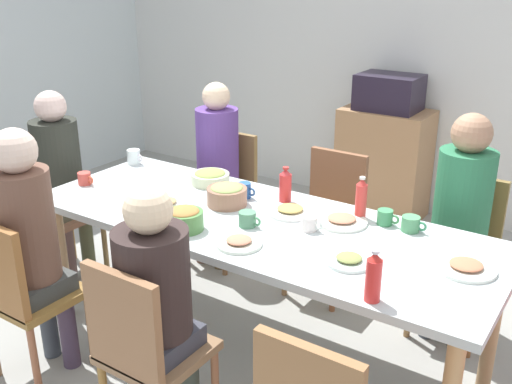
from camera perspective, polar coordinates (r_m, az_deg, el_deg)
The scene contains 35 objects.
ground_plane at distance 3.38m, azimuth -0.00°, elevation -14.89°, with size 7.53×7.53×0.00m, color #9A9B95.
wall_back at distance 5.02m, azimuth 16.24°, elevation 12.45°, with size 6.51×0.12×2.60m, color silver.
dining_table at distance 3.02m, azimuth -0.00°, elevation -3.99°, with size 2.45×0.90×0.78m.
chair_0 at distance 2.56m, azimuth -10.76°, elevation -14.45°, with size 0.40×0.40×0.90m.
person_0 at distance 2.50m, azimuth -9.63°, elevation -9.64°, with size 0.31×0.31×1.19m.
chair_2 at distance 3.51m, azimuth 19.05°, elevation -4.98°, with size 0.40×0.40×0.90m.
person_2 at distance 3.33m, azimuth 19.15°, elevation -1.63°, with size 0.30×0.30×1.29m.
chair_3 at distance 3.75m, azimuth 7.08°, elevation -2.16°, with size 0.40×0.40×0.90m.
chair_5 at distance 3.11m, azimuth -21.75°, elevation -8.79°, with size 0.40×0.40×0.90m.
person_5 at distance 3.04m, azimuth -21.04°, elevation -3.91°, with size 0.30×0.30×1.30m.
chair_6 at distance 4.15m, azimuth -2.97°, elevation 0.30°, with size 0.40×0.40×0.90m.
person_6 at distance 4.01m, azimuth -3.80°, elevation 3.10°, with size 0.30×0.30×1.27m.
chair_7 at distance 4.13m, azimuth -18.81°, elevation -0.97°, with size 0.40×0.40×0.90m.
person_7 at distance 3.98m, azimuth -18.41°, elevation 1.95°, with size 0.30×0.30×1.27m.
plate_0 at distance 2.59m, azimuth 8.95°, elevation -6.52°, with size 0.20×0.20×0.04m.
plate_1 at distance 3.19m, azimuth -8.73°, elevation -1.09°, with size 0.22×0.22×0.04m.
plate_2 at distance 2.97m, azimuth 8.25°, elevation -2.73°, with size 0.26×0.26×0.04m.
plate_3 at distance 2.66m, azimuth 19.57°, elevation -6.82°, with size 0.25×0.25×0.04m.
plate_4 at distance 3.06m, azimuth 3.31°, elevation -1.80°, with size 0.24×0.24×0.04m.
plate_5 at distance 2.72m, azimuth -1.64°, elevation -4.88°, with size 0.21×0.21×0.04m.
bowl_0 at distance 3.48m, azimuth -4.44°, elevation 1.45°, with size 0.23×0.23×0.08m.
bowl_1 at distance 3.15m, azimuth -2.82°, elevation -0.26°, with size 0.21×0.21×0.12m.
bowl_2 at distance 2.88m, azimuth -6.93°, elevation -2.56°, with size 0.19×0.19×0.11m.
cup_0 at distance 2.87m, azimuth 5.20°, elevation -3.04°, with size 0.11×0.08×0.07m.
cup_1 at distance 3.89m, azimuth -11.68°, elevation 3.34°, with size 0.12×0.08×0.09m.
cup_2 at distance 2.99m, azimuth 12.36°, elevation -2.40°, with size 0.11×0.08×0.08m.
cup_3 at distance 2.90m, azimuth -0.80°, elevation -2.63°, with size 0.12×0.09×0.07m.
cup_4 at distance 3.59m, azimuth -16.17°, elevation 1.25°, with size 0.11×0.08×0.07m.
cup_5 at distance 2.94m, azimuth 14.71°, elevation -3.00°, with size 0.12×0.09×0.07m.
cup_6 at distance 3.25m, azimuth -1.09°, elevation 0.16°, with size 0.11×0.07×0.09m.
bottle_0 at distance 2.30m, azimuth 11.25°, elevation -8.05°, with size 0.06×0.06×0.21m.
bottle_1 at distance 3.15m, azimuth 2.84°, elevation 0.53°, with size 0.07×0.07×0.21m.
bottle_2 at distance 3.02m, azimuth 10.09°, elevation -0.63°, with size 0.06×0.06×0.22m.
side_cabinet at distance 4.99m, azimuth 12.16°, elevation 2.72°, with size 0.70×0.44×0.90m, color #A87B52.
microwave at distance 4.85m, azimuth 12.70°, elevation 9.35°, with size 0.48×0.36×0.28m, color #241C2D.
Camera 1 is at (1.52, -2.27, 1.98)m, focal length 41.53 mm.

